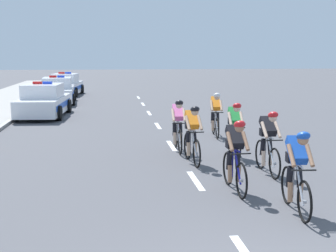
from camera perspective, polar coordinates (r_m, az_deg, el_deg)
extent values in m
cube|color=#9E9E99|center=(19.07, -19.56, 0.12)|extent=(0.16, 60.00, 0.13)
cube|color=white|center=(10.42, 3.42, -6.75)|extent=(0.14, 1.60, 0.01)
cube|color=white|center=(14.27, 0.44, -2.45)|extent=(0.14, 1.60, 0.01)
cube|color=white|center=(18.18, -1.26, 0.03)|extent=(0.14, 1.60, 0.01)
cube|color=white|center=(22.12, -2.36, 1.62)|extent=(0.14, 1.60, 0.01)
cube|color=white|center=(26.08, -3.12, 2.73)|extent=(0.14, 1.60, 0.01)
cube|color=white|center=(30.05, -3.69, 3.55)|extent=(0.14, 1.60, 0.01)
torus|color=black|center=(8.16, 16.55, -8.98)|extent=(0.11, 0.72, 0.72)
cylinder|color=#99999E|center=(8.16, 16.55, -8.98)|extent=(0.07, 0.07, 0.06)
torus|color=black|center=(9.07, 14.55, -7.08)|extent=(0.11, 0.72, 0.72)
cylinder|color=#99999E|center=(9.07, 14.55, -7.08)|extent=(0.07, 0.07, 0.06)
cylinder|color=silver|center=(8.42, 15.75, -4.57)|extent=(0.09, 0.55, 0.04)
cylinder|color=silver|center=(8.34, 16.02, -7.01)|extent=(0.08, 0.48, 0.63)
cylinder|color=silver|center=(8.68, 15.26, -6.22)|extent=(0.04, 0.04, 0.65)
cylinder|color=black|center=(8.11, 16.49, -5.28)|extent=(0.42, 0.07, 0.03)
cube|color=black|center=(8.60, 15.36, -4.01)|extent=(0.12, 0.23, 0.05)
cube|color=blue|center=(8.44, 15.66, -2.87)|extent=(0.33, 0.56, 0.47)
cube|color=black|center=(8.58, 15.39, -3.76)|extent=(0.30, 0.23, 0.18)
cylinder|color=black|center=(8.64, 15.96, -6.04)|extent=(0.13, 0.23, 0.40)
cylinder|color=#9E7051|center=(8.64, 16.05, -7.87)|extent=(0.10, 0.16, 0.36)
cylinder|color=black|center=(8.59, 14.82, -6.09)|extent=(0.13, 0.18, 0.40)
cylinder|color=#9E7051|center=(8.59, 14.90, -7.93)|extent=(0.10, 0.13, 0.36)
cylinder|color=#9E7051|center=(8.30, 17.15, -3.49)|extent=(0.11, 0.41, 0.35)
cylinder|color=#9E7051|center=(8.20, 15.03, -3.54)|extent=(0.11, 0.41, 0.35)
sphere|color=#9E7051|center=(8.12, 16.37, -1.64)|extent=(0.19, 0.19, 0.19)
ellipsoid|color=blue|center=(8.10, 16.41, -1.20)|extent=(0.26, 0.33, 0.24)
torus|color=black|center=(9.17, 9.09, -6.72)|extent=(0.05, 0.72, 0.72)
cylinder|color=#99999E|center=(9.17, 9.09, -6.72)|extent=(0.06, 0.06, 0.06)
torus|color=black|center=(10.10, 7.42, -5.22)|extent=(0.05, 0.72, 0.72)
cylinder|color=#99999E|center=(10.10, 7.42, -5.22)|extent=(0.06, 0.06, 0.06)
cylinder|color=#1E1E99|center=(9.46, 8.37, -2.86)|extent=(0.04, 0.55, 0.04)
cylinder|color=#1E1E99|center=(9.37, 8.63, -5.01)|extent=(0.05, 0.48, 0.63)
cylinder|color=#1E1E99|center=(9.72, 8.00, -4.38)|extent=(0.04, 0.04, 0.65)
cylinder|color=black|center=(9.14, 8.99, -3.42)|extent=(0.42, 0.03, 0.03)
cube|color=black|center=(9.64, 8.04, -2.39)|extent=(0.10, 0.22, 0.05)
cube|color=black|center=(9.49, 8.28, -1.35)|extent=(0.29, 0.55, 0.46)
cube|color=black|center=(9.63, 8.06, -2.16)|extent=(0.28, 0.20, 0.18)
cylinder|color=black|center=(9.68, 8.61, -4.20)|extent=(0.11, 0.22, 0.40)
cylinder|color=#9E7051|center=(9.67, 8.71, -5.83)|extent=(0.09, 0.15, 0.36)
cylinder|color=black|center=(9.63, 7.59, -4.25)|extent=(0.11, 0.17, 0.40)
cylinder|color=#9E7051|center=(9.62, 7.68, -5.89)|extent=(0.09, 0.12, 0.36)
cylinder|color=#9E7051|center=(9.34, 9.58, -1.85)|extent=(0.08, 0.40, 0.35)
cylinder|color=#9E7051|center=(9.25, 7.69, -1.92)|extent=(0.08, 0.40, 0.35)
sphere|color=#9E7051|center=(9.17, 8.84, -0.20)|extent=(0.19, 0.19, 0.19)
ellipsoid|color=red|center=(9.15, 8.86, 0.19)|extent=(0.23, 0.32, 0.24)
torus|color=black|center=(10.70, 13.08, -4.57)|extent=(0.04, 0.72, 0.72)
cylinder|color=#99999E|center=(10.70, 13.08, -4.57)|extent=(0.06, 0.06, 0.06)
torus|color=black|center=(11.62, 11.38, -3.45)|extent=(0.04, 0.72, 0.72)
cylinder|color=#99999E|center=(11.62, 11.38, -3.45)|extent=(0.06, 0.06, 0.06)
cylinder|color=white|center=(11.01, 12.37, -1.31)|extent=(0.04, 0.55, 0.04)
cylinder|color=white|center=(10.91, 12.62, -3.15)|extent=(0.04, 0.48, 0.63)
cylinder|color=white|center=(11.25, 11.98, -2.66)|extent=(0.04, 0.04, 0.65)
cylinder|color=black|center=(10.69, 13.00, -1.75)|extent=(0.42, 0.03, 0.03)
cube|color=black|center=(11.19, 12.04, -0.93)|extent=(0.10, 0.22, 0.05)
cube|color=black|center=(11.04, 12.29, -0.02)|extent=(0.28, 0.55, 0.44)
cube|color=black|center=(11.17, 12.06, -0.74)|extent=(0.28, 0.20, 0.18)
cylinder|color=black|center=(11.22, 12.52, -2.50)|extent=(0.11, 0.22, 0.40)
cylinder|color=beige|center=(11.20, 12.62, -3.90)|extent=(0.09, 0.15, 0.36)
cylinder|color=black|center=(11.16, 11.65, -2.53)|extent=(0.11, 0.17, 0.40)
cylinder|color=beige|center=(11.14, 11.74, -3.94)|extent=(0.09, 0.12, 0.36)
cylinder|color=beige|center=(10.90, 13.44, -0.43)|extent=(0.08, 0.40, 0.35)
cylinder|color=beige|center=(10.79, 11.86, -0.47)|extent=(0.08, 0.40, 0.35)
sphere|color=beige|center=(10.72, 12.86, 1.00)|extent=(0.19, 0.19, 0.19)
ellipsoid|color=red|center=(10.71, 12.89, 1.34)|extent=(0.23, 0.31, 0.24)
torus|color=black|center=(11.50, 3.57, -3.42)|extent=(0.09, 0.73, 0.72)
cylinder|color=#99999E|center=(11.50, 3.57, -3.42)|extent=(0.06, 0.06, 0.06)
torus|color=black|center=(12.45, 2.42, -2.45)|extent=(0.09, 0.73, 0.72)
cylinder|color=#99999E|center=(12.45, 2.42, -2.45)|extent=(0.06, 0.06, 0.06)
cylinder|color=silver|center=(11.83, 3.05, -0.41)|extent=(0.07, 0.55, 0.04)
cylinder|color=silver|center=(11.72, 3.25, -2.11)|extent=(0.07, 0.48, 0.63)
cylinder|color=silver|center=(12.07, 2.81, -1.69)|extent=(0.04, 0.04, 0.65)
cylinder|color=black|center=(11.50, 3.47, -0.79)|extent=(0.42, 0.05, 0.03)
cube|color=black|center=(12.01, 2.82, -0.07)|extent=(0.11, 0.23, 0.05)
cube|color=orange|center=(11.86, 2.98, 0.79)|extent=(0.31, 0.56, 0.46)
cube|color=black|center=(12.00, 2.84, 0.11)|extent=(0.29, 0.22, 0.18)
cylinder|color=black|center=(12.03, 3.30, -1.53)|extent=(0.12, 0.23, 0.40)
cylinder|color=tan|center=(12.00, 3.38, -2.84)|extent=(0.10, 0.16, 0.36)
cylinder|color=black|center=(11.98, 2.46, -1.56)|extent=(0.12, 0.18, 0.40)
cylinder|color=tan|center=(11.96, 2.54, -2.88)|extent=(0.10, 0.13, 0.36)
cylinder|color=tan|center=(11.70, 3.99, 0.42)|extent=(0.10, 0.41, 0.35)
cylinder|color=tan|center=(11.62, 2.46, 0.38)|extent=(0.10, 0.41, 0.35)
sphere|color=tan|center=(11.54, 3.34, 1.76)|extent=(0.19, 0.19, 0.19)
ellipsoid|color=black|center=(11.52, 3.36, 2.08)|extent=(0.25, 0.33, 0.24)
torus|color=black|center=(12.33, 8.63, -2.65)|extent=(0.09, 0.73, 0.72)
cylinder|color=#99999E|center=(12.33, 8.63, -2.65)|extent=(0.06, 0.06, 0.06)
torus|color=black|center=(13.30, 7.73, -1.79)|extent=(0.09, 0.73, 0.72)
cylinder|color=#99999E|center=(13.30, 7.73, -1.79)|extent=(0.06, 0.06, 0.06)
cylinder|color=white|center=(12.67, 8.26, 0.14)|extent=(0.07, 0.55, 0.04)
cylinder|color=white|center=(12.56, 8.39, -1.45)|extent=(0.07, 0.48, 0.63)
cylinder|color=white|center=(12.92, 8.06, -1.06)|extent=(0.04, 0.04, 0.65)
cylinder|color=black|center=(12.34, 8.59, -0.20)|extent=(0.42, 0.06, 0.03)
cube|color=black|center=(12.86, 8.09, 0.45)|extent=(0.11, 0.23, 0.05)
cube|color=green|center=(12.71, 8.22, 1.26)|extent=(0.32, 0.56, 0.47)
cube|color=black|center=(12.85, 8.10, 0.62)|extent=(0.29, 0.22, 0.18)
cylinder|color=black|center=(12.87, 8.50, -0.93)|extent=(0.12, 0.23, 0.40)
cylinder|color=beige|center=(12.84, 8.55, -2.15)|extent=(0.10, 0.16, 0.36)
cylinder|color=black|center=(12.83, 7.72, -0.94)|extent=(0.12, 0.18, 0.40)
cylinder|color=beige|center=(12.80, 7.76, -2.16)|extent=(0.10, 0.13, 0.36)
cylinder|color=beige|center=(12.54, 9.13, 0.90)|extent=(0.10, 0.41, 0.35)
cylinder|color=beige|center=(12.48, 7.69, 0.89)|extent=(0.10, 0.41, 0.35)
sphere|color=beige|center=(12.39, 8.52, 2.17)|extent=(0.19, 0.19, 0.19)
ellipsoid|color=red|center=(12.37, 8.54, 2.46)|extent=(0.25, 0.33, 0.24)
torus|color=black|center=(12.95, 1.51, -2.00)|extent=(0.06, 0.72, 0.72)
cylinder|color=#99999E|center=(12.95, 1.51, -2.00)|extent=(0.06, 0.06, 0.06)
torus|color=black|center=(13.93, 0.96, -1.22)|extent=(0.06, 0.72, 0.72)
cylinder|color=#99999E|center=(13.93, 0.96, -1.22)|extent=(0.06, 0.06, 0.06)
cylinder|color=silver|center=(13.30, 1.26, 0.64)|extent=(0.05, 0.55, 0.04)
cylinder|color=silver|center=(13.18, 1.35, -0.86)|extent=(0.05, 0.48, 0.63)
cylinder|color=silver|center=(13.55, 1.15, -0.51)|extent=(0.04, 0.04, 0.65)
cylinder|color=black|center=(12.96, 1.46, 0.33)|extent=(0.42, 0.04, 0.03)
cube|color=black|center=(13.49, 1.15, 0.93)|extent=(0.10, 0.22, 0.05)
cube|color=pink|center=(13.34, 1.22, 1.71)|extent=(0.29, 0.55, 0.46)
cube|color=black|center=(13.48, 1.16, 1.10)|extent=(0.28, 0.21, 0.18)
cylinder|color=black|center=(13.49, 1.56, -0.38)|extent=(0.11, 0.23, 0.40)
cylinder|color=beige|center=(13.46, 1.60, -1.54)|extent=(0.09, 0.16, 0.36)
cylinder|color=black|center=(13.47, 0.80, -0.39)|extent=(0.11, 0.17, 0.40)
cylinder|color=beige|center=(13.44, 0.84, -1.55)|extent=(0.09, 0.12, 0.36)
cylinder|color=beige|center=(13.16, 2.03, 1.38)|extent=(0.08, 0.40, 0.35)
cylinder|color=beige|center=(13.12, 0.65, 1.37)|extent=(0.08, 0.40, 0.35)
sphere|color=beige|center=(13.02, 1.39, 2.59)|extent=(0.19, 0.19, 0.19)
ellipsoid|color=black|center=(13.00, 1.40, 2.87)|extent=(0.24, 0.32, 0.24)
torus|color=black|center=(15.41, 6.13, -0.29)|extent=(0.11, 0.72, 0.72)
cylinder|color=#99999E|center=(15.41, 6.13, -0.29)|extent=(0.07, 0.07, 0.06)
torus|color=black|center=(16.39, 5.65, 0.27)|extent=(0.11, 0.72, 0.72)
cylinder|color=#99999E|center=(16.39, 5.65, 0.27)|extent=(0.07, 0.07, 0.06)
cylinder|color=silver|center=(15.77, 5.94, 1.90)|extent=(0.09, 0.55, 0.04)
cylinder|color=silver|center=(15.64, 6.01, 0.65)|extent=(0.09, 0.48, 0.63)
cylinder|color=silver|center=(16.01, 5.83, 0.91)|extent=(0.04, 0.04, 0.65)
cylinder|color=black|center=(15.43, 6.11, 1.67)|extent=(0.42, 0.07, 0.03)
cube|color=black|center=(15.97, 5.85, 2.13)|extent=(0.12, 0.23, 0.05)
cube|color=orange|center=(15.82, 5.92, 2.80)|extent=(0.33, 0.56, 0.47)
cube|color=black|center=(15.95, 5.85, 2.27)|extent=(0.30, 0.23, 0.18)
cylinder|color=black|center=(15.96, 6.18, 1.02)|extent=(0.13, 0.23, 0.40)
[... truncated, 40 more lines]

